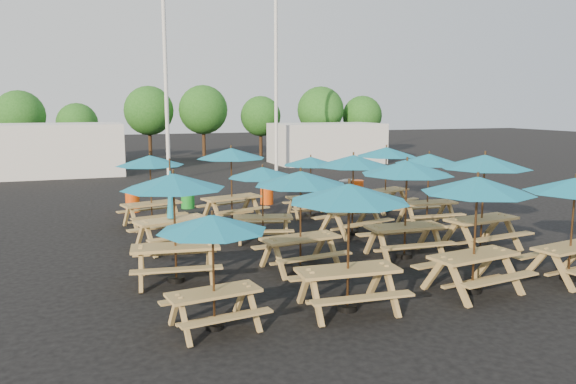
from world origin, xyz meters
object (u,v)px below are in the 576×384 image
object	(u,v)px
picnic_unit_9	(407,173)
picnic_unit_2	(171,212)
waste_bin_0	(133,201)
waste_bin_3	(345,190)
picnic_unit_11	(311,164)
picnic_unit_14	(429,163)
waste_bin_2	(267,194)
picnic_unit_3	(150,164)
picnic_unit_1	(174,187)
picnic_unit_6	(263,176)
waste_bin_4	(348,189)
picnic_unit_0	(213,229)
picnic_unit_15	(386,155)
waste_bin_5	(357,190)
picnic_unit_4	(349,200)
picnic_unit_5	(301,183)
picnic_unit_12	(575,191)
picnic_unit_8	(477,191)
picnic_unit_10	(353,165)
picnic_unit_13	(485,167)
waste_bin_1	(188,198)
picnic_unit_7	(231,157)

from	to	relation	value
picnic_unit_9	picnic_unit_2	bearing A→B (deg)	154.40
waste_bin_0	waste_bin_3	bearing A→B (deg)	-2.18
picnic_unit_11	picnic_unit_14	bearing A→B (deg)	-39.77
waste_bin_0	waste_bin_2	world-z (taller)	same
picnic_unit_3	picnic_unit_1	bearing A→B (deg)	-106.16
picnic_unit_6	waste_bin_4	world-z (taller)	picnic_unit_6
picnic_unit_0	picnic_unit_15	bearing A→B (deg)	37.71
waste_bin_5	picnic_unit_4	bearing A→B (deg)	-117.62
picnic_unit_5	picnic_unit_12	distance (m)	5.97
waste_bin_3	waste_bin_0	bearing A→B (deg)	177.82
picnic_unit_4	picnic_unit_8	distance (m)	2.88
picnic_unit_10	waste_bin_3	world-z (taller)	picnic_unit_10
picnic_unit_2	picnic_unit_14	world-z (taller)	picnic_unit_2
picnic_unit_14	picnic_unit_10	bearing A→B (deg)	-171.38
picnic_unit_0	picnic_unit_3	size ratio (longest dim) A/B	0.83
picnic_unit_0	picnic_unit_10	world-z (taller)	picnic_unit_10
picnic_unit_3	waste_bin_3	xyz separation A→B (m)	(7.92, 2.42, -1.59)
picnic_unit_1	picnic_unit_4	distance (m)	3.97
picnic_unit_15	waste_bin_3	bearing A→B (deg)	78.35
picnic_unit_9	picnic_unit_13	xyz separation A→B (m)	(2.37, 0.04, 0.06)
picnic_unit_4	waste_bin_1	distance (m)	11.73
picnic_unit_2	picnic_unit_13	world-z (taller)	picnic_unit_13
picnic_unit_0	picnic_unit_9	bearing A→B (deg)	18.80
picnic_unit_6	picnic_unit_11	size ratio (longest dim) A/B	1.17
picnic_unit_7	waste_bin_2	xyz separation A→B (m)	(2.06, 2.65, -1.73)
waste_bin_3	picnic_unit_7	bearing A→B (deg)	-155.27
picnic_unit_2	picnic_unit_7	bearing A→B (deg)	34.93
picnic_unit_11	picnic_unit_9	bearing A→B (deg)	-84.65
picnic_unit_3	picnic_unit_15	bearing A→B (deg)	-16.15
picnic_unit_9	picnic_unit_12	xyz separation A→B (m)	(2.46, -2.81, -0.17)
picnic_unit_6	picnic_unit_4	bearing A→B (deg)	-75.54
picnic_unit_6	picnic_unit_9	distance (m)	4.08
picnic_unit_1	picnic_unit_3	xyz separation A→B (m)	(0.14, 5.90, -0.11)
picnic_unit_1	picnic_unit_7	size ratio (longest dim) A/B	0.89
picnic_unit_7	waste_bin_3	xyz separation A→B (m)	(5.31, 2.45, -1.73)
picnic_unit_5	waste_bin_0	bearing A→B (deg)	102.19
picnic_unit_0	picnic_unit_12	xyz separation A→B (m)	(7.97, 0.05, 0.23)
picnic_unit_11	waste_bin_4	bearing A→B (deg)	47.79
picnic_unit_6	picnic_unit_14	xyz separation A→B (m)	(5.52, 0.13, 0.17)
picnic_unit_4	picnic_unit_15	world-z (taller)	picnic_unit_4
picnic_unit_4	picnic_unit_11	size ratio (longest dim) A/B	1.17
picnic_unit_13	waste_bin_1	size ratio (longest dim) A/B	3.34
picnic_unit_7	waste_bin_5	bearing A→B (deg)	6.46
picnic_unit_15	waste_bin_3	world-z (taller)	picnic_unit_15
picnic_unit_1	picnic_unit_13	world-z (taller)	picnic_unit_13
picnic_unit_2	picnic_unit_4	xyz separation A→B (m)	(2.44, -5.73, 1.12)
picnic_unit_1	waste_bin_2	size ratio (longest dim) A/B	3.12
picnic_unit_13	waste_bin_0	size ratio (longest dim) A/B	3.34
waste_bin_3	picnic_unit_8	bearing A→B (deg)	-102.23
waste_bin_3	picnic_unit_1	bearing A→B (deg)	-134.06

